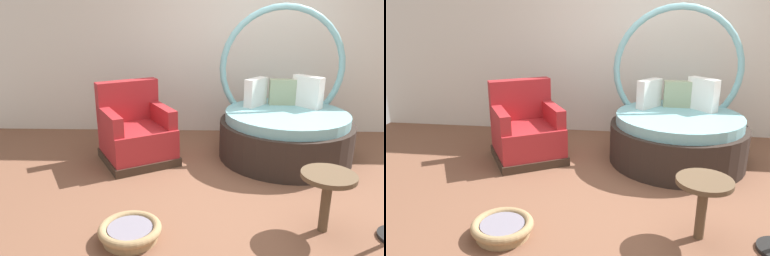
% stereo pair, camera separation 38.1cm
% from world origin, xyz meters
% --- Properties ---
extents(ground_plane, '(8.00, 8.00, 0.02)m').
position_xyz_m(ground_plane, '(0.00, 0.00, -0.01)').
color(ground_plane, brown).
extents(back_wall, '(8.00, 0.12, 2.77)m').
position_xyz_m(back_wall, '(0.00, 2.03, 1.39)').
color(back_wall, silver).
rests_on(back_wall, ground_plane).
extents(round_daybed, '(1.60, 1.60, 1.84)m').
position_xyz_m(round_daybed, '(0.43, 0.99, 0.39)').
color(round_daybed, '#2D231E').
rests_on(round_daybed, ground_plane).
extents(red_armchair, '(1.09, 1.09, 0.94)m').
position_xyz_m(red_armchair, '(-1.39, 0.80, 0.33)').
color(red_armchair, '#38281E').
rests_on(red_armchair, ground_plane).
extents(pet_basket, '(0.51, 0.51, 0.13)m').
position_xyz_m(pet_basket, '(-1.15, -0.86, 0.07)').
color(pet_basket, '#9E7F56').
rests_on(pet_basket, ground_plane).
extents(side_table, '(0.44, 0.44, 0.52)m').
position_xyz_m(side_table, '(0.43, -0.69, 0.43)').
color(side_table, brown).
rests_on(side_table, ground_plane).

